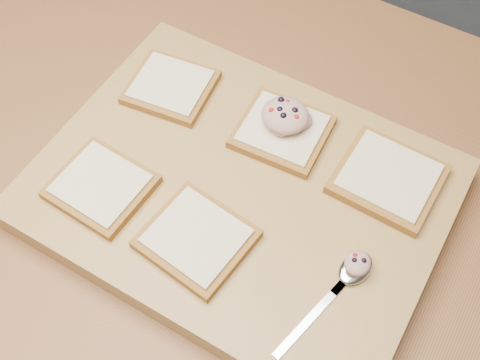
# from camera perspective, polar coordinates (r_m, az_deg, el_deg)

# --- Properties ---
(ground) EXTENTS (4.00, 4.00, 0.00)m
(ground) POSITION_cam_1_polar(r_m,az_deg,el_deg) (1.66, -1.19, -15.22)
(ground) COLOR #515459
(ground) RESTS_ON ground
(island_counter) EXTENTS (2.00, 0.80, 0.90)m
(island_counter) POSITION_cam_1_polar(r_m,az_deg,el_deg) (1.24, -1.56, -9.08)
(island_counter) COLOR slate
(island_counter) RESTS_ON ground
(cutting_board) EXTENTS (0.51, 0.39, 0.04)m
(cutting_board) POSITION_cam_1_polar(r_m,az_deg,el_deg) (0.78, -0.00, -1.21)
(cutting_board) COLOR #A38245
(cutting_board) RESTS_ON island_counter
(bread_far_left) EXTENTS (0.12, 0.12, 0.02)m
(bread_far_left) POSITION_cam_1_polar(r_m,az_deg,el_deg) (0.86, -6.58, 8.80)
(bread_far_left) COLOR olive
(bread_far_left) RESTS_ON cutting_board
(bread_far_center) EXTENTS (0.12, 0.11, 0.02)m
(bread_far_center) POSITION_cam_1_polar(r_m,az_deg,el_deg) (0.81, 4.04, 4.66)
(bread_far_center) COLOR olive
(bread_far_center) RESTS_ON cutting_board
(bread_far_right) EXTENTS (0.13, 0.12, 0.02)m
(bread_far_right) POSITION_cam_1_polar(r_m,az_deg,el_deg) (0.78, 13.86, 0.17)
(bread_far_right) COLOR olive
(bread_far_right) RESTS_ON cutting_board
(bread_near_left) EXTENTS (0.12, 0.11, 0.02)m
(bread_near_left) POSITION_cam_1_polar(r_m,az_deg,el_deg) (0.78, -13.04, -0.57)
(bread_near_left) COLOR olive
(bread_near_left) RESTS_ON cutting_board
(bread_near_center) EXTENTS (0.13, 0.12, 0.02)m
(bread_near_center) POSITION_cam_1_polar(r_m,az_deg,el_deg) (0.72, -4.14, -5.54)
(bread_near_center) COLOR olive
(bread_near_center) RESTS_ON cutting_board
(tuna_salad_dollop) EXTENTS (0.06, 0.06, 0.03)m
(tuna_salad_dollop) POSITION_cam_1_polar(r_m,az_deg,el_deg) (0.79, 4.32, 6.16)
(tuna_salad_dollop) COLOR tan
(tuna_salad_dollop) RESTS_ON bread_far_center
(spoon) EXTENTS (0.06, 0.17, 0.01)m
(spoon) POSITION_cam_1_polar(r_m,az_deg,el_deg) (0.71, 10.30, -8.89)
(spoon) COLOR silver
(spoon) RESTS_ON cutting_board
(spoon_salad) EXTENTS (0.03, 0.03, 0.02)m
(spoon_salad) POSITION_cam_1_polar(r_m,az_deg,el_deg) (0.71, 11.09, -7.72)
(spoon_salad) COLOR tan
(spoon_salad) RESTS_ON spoon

